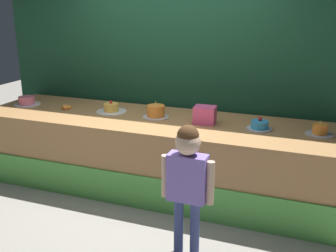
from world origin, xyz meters
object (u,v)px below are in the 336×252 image
(child_figure, at_px, (187,174))
(cake_far_left, at_px, (27,101))
(cake_far_right, at_px, (320,130))
(pink_box, at_px, (205,115))
(cake_right, at_px, (260,125))
(donut, at_px, (67,107))
(cake_center, at_px, (156,112))
(cake_left, at_px, (111,109))

(child_figure, distance_m, cake_far_left, 2.75)
(child_figure, xyz_separation_m, cake_far_right, (0.97, 1.18, 0.12))
(pink_box, relative_size, cake_right, 0.86)
(child_figure, relative_size, cake_far_right, 4.28)
(donut, bearing_deg, cake_far_left, -178.77)
(cake_far_right, bearing_deg, cake_center, 179.82)
(donut, distance_m, cake_far_right, 2.89)
(child_figure, distance_m, pink_box, 1.18)
(pink_box, distance_m, cake_far_left, 2.31)
(cake_far_left, xyz_separation_m, cake_center, (1.74, 0.05, 0.02))
(pink_box, xyz_separation_m, cake_center, (-0.58, 0.03, -0.03))
(cake_center, height_order, cake_far_right, cake_center)
(child_figure, height_order, cake_left, child_figure)
(cake_center, xyz_separation_m, cake_far_right, (1.74, -0.01, -0.02))
(child_figure, height_order, pink_box, child_figure)
(cake_center, bearing_deg, cake_far_right, -0.18)
(donut, xyz_separation_m, cake_far_left, (-0.58, -0.01, 0.03))
(cake_left, bearing_deg, cake_far_left, -176.42)
(cake_far_left, xyz_separation_m, cake_left, (1.16, 0.07, -0.01))
(cake_far_left, relative_size, cake_far_right, 1.20)
(cake_left, relative_size, cake_right, 1.35)
(pink_box, bearing_deg, cake_right, 0.54)
(donut, xyz_separation_m, cake_left, (0.58, 0.06, 0.02))
(pink_box, relative_size, donut, 1.83)
(child_figure, bearing_deg, cake_far_left, 155.46)
(pink_box, relative_size, cake_left, 0.64)
(pink_box, xyz_separation_m, cake_far_right, (1.16, 0.03, -0.05))
(child_figure, distance_m, cake_center, 1.42)
(donut, bearing_deg, cake_center, 1.75)
(cake_far_left, bearing_deg, cake_right, 0.37)
(child_figure, xyz_separation_m, cake_right, (0.39, 1.16, 0.12))
(child_figure, distance_m, cake_left, 1.81)
(cake_far_left, bearing_deg, pink_box, 0.32)
(cake_far_right, bearing_deg, child_figure, -129.36)
(cake_far_right, bearing_deg, donut, -179.41)
(child_figure, relative_size, cake_far_left, 3.58)
(cake_far_left, relative_size, cake_center, 1.09)
(child_figure, height_order, cake_far_right, child_figure)
(child_figure, xyz_separation_m, cake_left, (-1.34, 1.21, 0.12))
(cake_left, bearing_deg, cake_center, -2.45)
(cake_left, distance_m, cake_center, 0.58)
(donut, xyz_separation_m, cake_far_right, (2.89, 0.03, 0.02))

